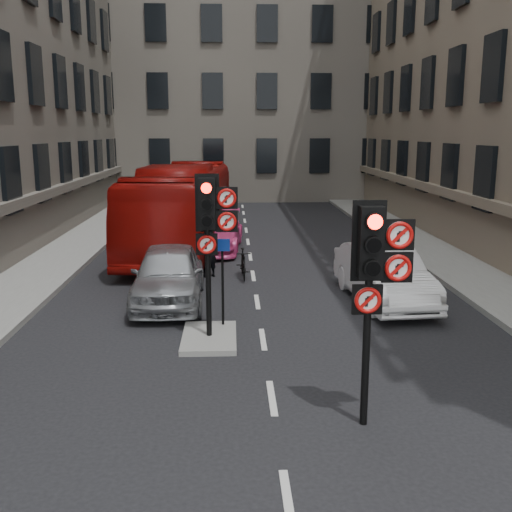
{
  "coord_description": "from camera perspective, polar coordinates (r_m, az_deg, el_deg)",
  "views": [
    {
      "loc": [
        -0.68,
        -7.74,
        4.6
      ],
      "look_at": [
        -0.29,
        1.75,
        2.6
      ],
      "focal_mm": 42.0,
      "sensor_mm": 36.0,
      "label": 1
    }
  ],
  "objects": [
    {
      "name": "bus_red",
      "position": [
        23.62,
        -7.01,
        4.63
      ],
      "size": [
        3.62,
        12.04,
        3.31
      ],
      "primitive_type": "imported",
      "rotation": [
        0.0,
        0.0,
        -0.07
      ],
      "color": "maroon",
      "rests_on": "ground"
    },
    {
      "name": "signal_near",
      "position": [
        9.22,
        11.29,
        -0.99
      ],
      "size": [
        0.91,
        0.4,
        3.58
      ],
      "color": "black",
      "rests_on": "ground"
    },
    {
      "name": "info_sign",
      "position": [
        13.84,
        -3.21,
        -1.31
      ],
      "size": [
        0.35,
        0.11,
        2.05
      ],
      "rotation": [
        0.0,
        0.0,
        -0.07
      ],
      "color": "black",
      "rests_on": "centre_island"
    },
    {
      "name": "signal_far",
      "position": [
        12.88,
        -4.27,
        3.38
      ],
      "size": [
        0.91,
        0.4,
        3.58
      ],
      "color": "black",
      "rests_on": "centre_island"
    },
    {
      "name": "pavement_left",
      "position": [
        21.28,
        -20.15,
        -1.12
      ],
      "size": [
        3.0,
        50.0,
        0.16
      ],
      "primitive_type": "cube",
      "color": "gray",
      "rests_on": "ground"
    },
    {
      "name": "car_silver",
      "position": [
        16.35,
        -8.32,
        -1.73
      ],
      "size": [
        1.99,
        4.66,
        1.57
      ],
      "primitive_type": "imported",
      "rotation": [
        0.0,
        0.0,
        0.03
      ],
      "color": "#97999E",
      "rests_on": "ground"
    },
    {
      "name": "car_white",
      "position": [
        16.59,
        12.07,
        -1.75
      ],
      "size": [
        2.0,
        4.76,
        1.53
      ],
      "primitive_type": "imported",
      "rotation": [
        0.0,
        0.0,
        0.08
      ],
      "color": "white",
      "rests_on": "ground"
    },
    {
      "name": "motorcycle",
      "position": [
        18.92,
        -1.24,
        -0.75
      ],
      "size": [
        0.5,
        1.56,
        0.93
      ],
      "primitive_type": "imported",
      "rotation": [
        0.0,
        0.0,
        0.04
      ],
      "color": "black",
      "rests_on": "ground"
    },
    {
      "name": "building_far",
      "position": [
        46.06,
        -1.58,
        18.61
      ],
      "size": [
        30.0,
        14.0,
        20.0
      ],
      "primitive_type": "cube",
      "color": "slate",
      "rests_on": "ground"
    },
    {
      "name": "motorcyclist",
      "position": [
        19.07,
        -4.57,
        0.32
      ],
      "size": [
        0.68,
        0.58,
        1.58
      ],
      "primitive_type": "imported",
      "rotation": [
        0.0,
        0.0,
        3.58
      ],
      "color": "black",
      "rests_on": "ground"
    },
    {
      "name": "centre_island",
      "position": [
        13.54,
        -4.47,
        -7.75
      ],
      "size": [
        1.2,
        2.0,
        0.12
      ],
      "primitive_type": "cube",
      "color": "gray",
      "rests_on": "ground"
    },
    {
      "name": "ground",
      "position": [
        9.03,
        2.42,
        -18.75
      ],
      "size": [
        120.0,
        120.0,
        0.0
      ],
      "primitive_type": "plane",
      "color": "black",
      "rests_on": "ground"
    },
    {
      "name": "pavement_right",
      "position": [
        21.73,
        18.96,
        -0.78
      ],
      "size": [
        3.0,
        50.0,
        0.16
      ],
      "primitive_type": "cube",
      "color": "gray",
      "rests_on": "ground"
    },
    {
      "name": "car_pink",
      "position": [
        23.44,
        -3.91,
        2.28
      ],
      "size": [
        2.33,
        4.98,
        1.41
      ],
      "primitive_type": "imported",
      "rotation": [
        0.0,
        0.0,
        -0.07
      ],
      "color": "#E14289",
      "rests_on": "ground"
    }
  ]
}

